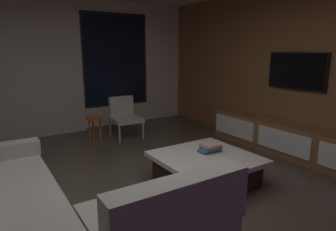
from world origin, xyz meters
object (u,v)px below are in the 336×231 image
(book_stack_on_coffee_table, at_px, (210,148))
(media_console, at_px, (294,142))
(mounted_tv, at_px, (296,71))
(side_stool, at_px, (94,122))
(sectional_couch, at_px, (45,219))
(accent_chair_near_window, at_px, (124,115))
(coffee_table, at_px, (206,169))

(book_stack_on_coffee_table, relative_size, media_console, 0.09)
(mounted_tv, bearing_deg, side_stool, 137.83)
(side_stool, distance_m, media_console, 3.45)
(media_console, bearing_deg, sectional_couch, -176.59)
(book_stack_on_coffee_table, relative_size, mounted_tv, 0.29)
(book_stack_on_coffee_table, distance_m, media_console, 1.63)
(sectional_couch, xyz_separation_m, mounted_tv, (3.92, 0.42, 1.06))
(sectional_couch, relative_size, book_stack_on_coffee_table, 8.53)
(accent_chair_near_window, bearing_deg, mounted_tv, -50.20)
(accent_chair_near_window, distance_m, media_console, 3.08)
(book_stack_on_coffee_table, bearing_deg, coffee_table, -148.66)
(media_console, relative_size, mounted_tv, 3.10)
(coffee_table, xyz_separation_m, mounted_tv, (1.94, 0.14, 1.16))
(sectional_couch, relative_size, side_stool, 5.43)
(sectional_couch, distance_m, accent_chair_near_window, 3.39)
(sectional_couch, distance_m, mounted_tv, 4.08)
(sectional_couch, bearing_deg, book_stack_on_coffee_table, 9.71)
(side_stool, height_order, media_console, media_console)
(book_stack_on_coffee_table, bearing_deg, mounted_tv, 1.83)
(sectional_couch, xyz_separation_m, coffee_table, (1.98, 0.28, -0.10))
(coffee_table, height_order, media_console, media_console)
(media_console, bearing_deg, coffee_table, 178.27)
(accent_chair_near_window, distance_m, side_stool, 0.62)
(coffee_table, bearing_deg, media_console, -1.73)
(sectional_couch, bearing_deg, mounted_tv, 6.13)
(side_stool, bearing_deg, sectional_couch, -116.63)
(coffee_table, relative_size, media_console, 0.37)
(accent_chair_near_window, height_order, mounted_tv, mounted_tv)
(coffee_table, height_order, side_stool, side_stool)
(media_console, distance_m, mounted_tv, 1.13)
(media_console, bearing_deg, accent_chair_near_window, 124.85)
(accent_chair_near_window, bearing_deg, sectional_couch, -125.81)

